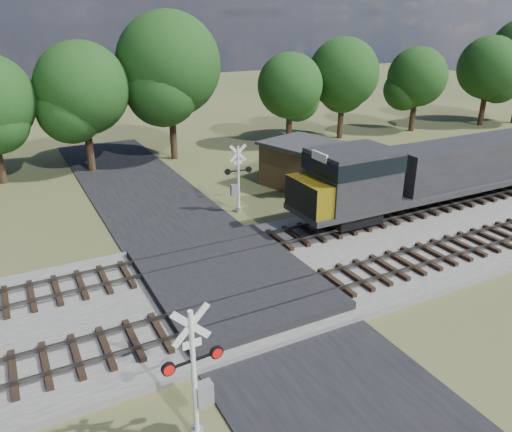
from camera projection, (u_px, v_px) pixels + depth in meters
ground at (235, 291)px, 22.00m from camera, size 160.00×160.00×0.00m
ballast_bed at (400, 239)px, 26.65m from camera, size 140.00×10.00×0.30m
road at (235, 290)px, 21.99m from camera, size 7.00×60.00×0.08m
crossing_panel at (230, 280)px, 22.29m from camera, size 7.00×9.00×0.62m
track_near at (320, 286)px, 21.54m from camera, size 140.00×2.60×0.33m
track_far at (265, 243)px, 25.65m from camera, size 140.00×2.60×0.33m
crossing_signal_near at (198, 386)px, 13.73m from camera, size 1.79×0.39×4.44m
crossing_signal_far at (237, 184)px, 30.11m from camera, size 1.71×0.39×4.25m
equipment_shed at (301, 163)px, 35.01m from camera, size 5.71×5.71×3.13m
treeline at (214, 80)px, 39.98m from camera, size 78.39×11.51×11.73m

